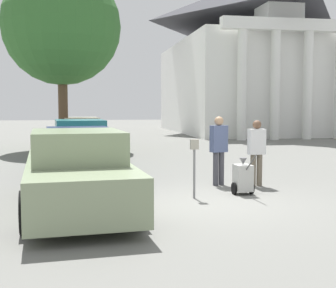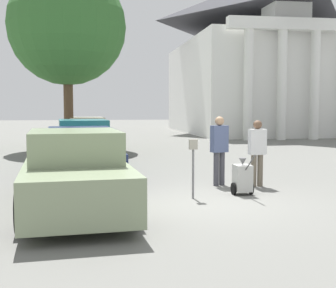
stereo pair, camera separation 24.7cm
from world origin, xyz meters
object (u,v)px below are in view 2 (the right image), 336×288
at_px(parked_car_navy, 80,155).
at_px(parked_car_teal, 83,144).
at_px(parked_car_sage, 75,173).
at_px(church, 253,52).
at_px(person_worker, 219,146).
at_px(parked_car_black, 85,138).
at_px(person_supervisor, 257,149).
at_px(parking_meter, 193,157).
at_px(equipment_cart, 242,178).
at_px(parked_car_cream, 86,133).

height_order(parked_car_navy, parked_car_teal, parked_car_teal).
xyz_separation_m(parked_car_sage, church, (12.53, 25.54, 5.41)).
bearing_deg(parked_car_sage, person_worker, 27.70).
bearing_deg(parked_car_black, parked_car_teal, -94.78).
bearing_deg(person_worker, person_supervisor, 146.11).
relative_size(parked_car_sage, person_supervisor, 3.22).
height_order(parked_car_navy, parked_car_black, parked_car_black).
xyz_separation_m(person_worker, person_supervisor, (0.90, -0.30, -0.06)).
distance_m(parking_meter, church, 27.30).
relative_size(parked_car_sage, parked_car_teal, 1.04).
height_order(parked_car_sage, parked_car_navy, parked_car_sage).
relative_size(equipment_cart, church, 0.04).
bearing_deg(parked_car_black, parked_car_sage, -94.78).
relative_size(parked_car_black, person_supervisor, 3.02).
distance_m(person_supervisor, church, 25.48).
relative_size(parked_car_sage, parking_meter, 4.12).
bearing_deg(parked_car_sage, parked_car_black, 85.22).
relative_size(parked_car_sage, parked_car_cream, 1.04).
height_order(parked_car_black, person_worker, person_worker).
relative_size(parked_car_black, parked_car_cream, 0.98).
distance_m(parked_car_teal, church, 22.90).
height_order(parked_car_sage, person_supervisor, person_supervisor).
relative_size(parked_car_teal, church, 0.21).
bearing_deg(person_supervisor, parking_meter, 31.93).
bearing_deg(parked_car_black, parked_car_navy, -94.78).
bearing_deg(church, parked_car_sage, -116.13).
bearing_deg(parked_car_teal, equipment_cart, -63.82).
distance_m(person_worker, church, 25.49).
distance_m(person_supervisor, equipment_cart, 1.34).
bearing_deg(parked_car_black, equipment_cart, -73.36).
bearing_deg(parked_car_sage, person_supervisor, 18.94).
bearing_deg(parked_car_sage, parking_meter, 10.39).
distance_m(parked_car_cream, person_supervisor, 12.93).
distance_m(parked_car_teal, equipment_cart, 7.24).
height_order(person_worker, person_supervisor, person_worker).
bearing_deg(parked_car_navy, person_supervisor, -26.84).
bearing_deg(parking_meter, parked_car_cream, 100.61).
height_order(parked_car_sage, parking_meter, parked_car_sage).
xyz_separation_m(person_worker, church, (9.00, 23.29, 5.12)).
height_order(person_supervisor, equipment_cart, person_supervisor).
distance_m(parked_car_sage, person_worker, 4.19).
distance_m(person_worker, person_supervisor, 0.95).
bearing_deg(church, person_worker, -111.13).
bearing_deg(parked_car_cream, parked_car_teal, -94.78).
relative_size(parked_car_cream, parking_meter, 3.95).
height_order(parked_car_cream, equipment_cart, parked_car_cream).
height_order(person_worker, church, church).
height_order(parked_car_navy, equipment_cart, parked_car_navy).
bearing_deg(parked_car_navy, equipment_cart, -41.63).
height_order(parked_car_teal, parking_meter, parked_car_teal).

